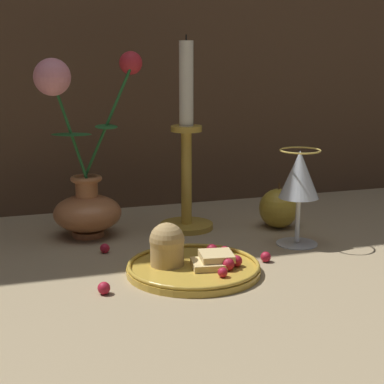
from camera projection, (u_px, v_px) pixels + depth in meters
name	position (u px, v px, depth m)	size (l,w,h in m)	color
ground_plane	(201.00, 251.00, 1.07)	(2.40, 2.40, 0.00)	#9E8966
vase	(84.00, 180.00, 1.13)	(0.19, 0.12, 0.33)	#B77042
plate_with_pastries	(188.00, 261.00, 0.97)	(0.20, 0.20, 0.08)	gold
wine_glass	(299.00, 179.00, 1.08)	(0.07, 0.07, 0.17)	silver
candlestick	(186.00, 158.00, 1.17)	(0.10, 0.10, 0.35)	gold
apple_beside_vase	(279.00, 208.00, 1.20)	(0.07, 0.07, 0.09)	#B2932D
berry_near_plate	(266.00, 257.00, 1.01)	(0.02, 0.02, 0.02)	#AD192D
berry_front_center	(104.00, 288.00, 0.88)	(0.02, 0.02, 0.02)	#AD192D
berry_by_glass_stem	(105.00, 248.00, 1.06)	(0.02, 0.02, 0.02)	#AD192D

